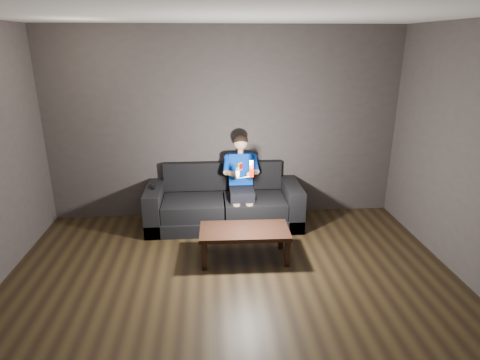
{
  "coord_description": "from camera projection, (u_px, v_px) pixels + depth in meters",
  "views": [
    {
      "loc": [
        -0.21,
        -3.12,
        2.46
      ],
      "look_at": [
        0.15,
        1.55,
        0.85
      ],
      "focal_mm": 30.0,
      "sensor_mm": 36.0,
      "label": 1
    }
  ],
  "objects": [
    {
      "name": "floor",
      "position": [
        237.0,
        319.0,
        3.76
      ],
      "size": [
        5.0,
        5.0,
        0.0
      ],
      "primitive_type": "plane",
      "color": "black",
      "rests_on": "ground"
    },
    {
      "name": "back_wall",
      "position": [
        224.0,
        125.0,
        5.68
      ],
      "size": [
        5.0,
        0.04,
        2.7
      ],
      "primitive_type": "cube",
      "color": "#393231",
      "rests_on": "ground"
    },
    {
      "name": "ceiling",
      "position": [
        236.0,
        7.0,
        2.88
      ],
      "size": [
        5.0,
        5.0,
        0.02
      ],
      "primitive_type": "cube",
      "color": "silver",
      "rests_on": "back_wall"
    },
    {
      "name": "sofa",
      "position": [
        224.0,
        205.0,
        5.71
      ],
      "size": [
        2.14,
        0.92,
        0.83
      ],
      "color": "black",
      "rests_on": "floor"
    },
    {
      "name": "child",
      "position": [
        241.0,
        175.0,
        5.53
      ],
      "size": [
        0.49,
        0.61,
        1.21
      ],
      "color": "black",
      "rests_on": "sofa"
    },
    {
      "name": "wii_remote_red",
      "position": [
        252.0,
        169.0,
        5.02
      ],
      "size": [
        0.06,
        0.08,
        0.22
      ],
      "color": "#BF1100",
      "rests_on": "child"
    },
    {
      "name": "nunchuk_white",
      "position": [
        238.0,
        173.0,
        5.03
      ],
      "size": [
        0.06,
        0.09,
        0.14
      ],
      "color": "silver",
      "rests_on": "child"
    },
    {
      "name": "wii_remote_black",
      "position": [
        153.0,
        187.0,
        5.46
      ],
      "size": [
        0.04,
        0.15,
        0.03
      ],
      "color": "black",
      "rests_on": "sofa"
    },
    {
      "name": "coffee_table",
      "position": [
        244.0,
        233.0,
        4.72
      ],
      "size": [
        1.06,
        0.55,
        0.38
      ],
      "color": "black",
      "rests_on": "floor"
    }
  ]
}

